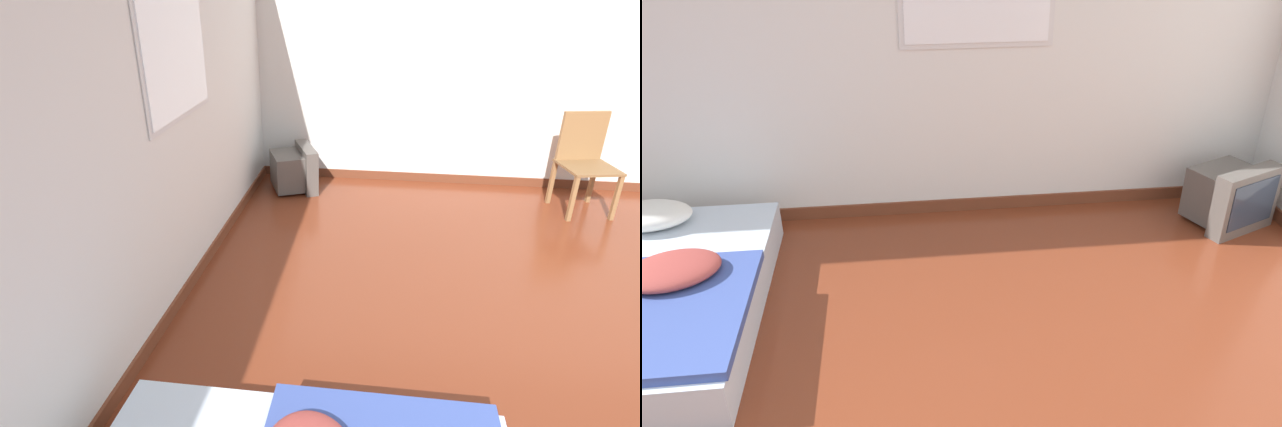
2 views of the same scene
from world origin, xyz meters
The scene contains 5 objects.
ground_plane centered at (0.00, 0.00, 0.00)m, with size 20.00×20.00×0.00m, color maroon.
wall_back centered at (0.01, 2.72, 1.29)m, with size 8.32×0.08×2.60m.
wall_right centered at (2.99, 0.00, 1.29)m, with size 0.08×7.79×2.60m.
crt_tv centered at (2.57, 2.27, 0.21)m, with size 0.60×0.56×0.45m.
wooden_chair centered at (2.47, -0.44, 0.52)m, with size 0.52×0.52×0.90m.
Camera 1 is at (-2.16, 1.39, 2.00)m, focal length 28.00 mm.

